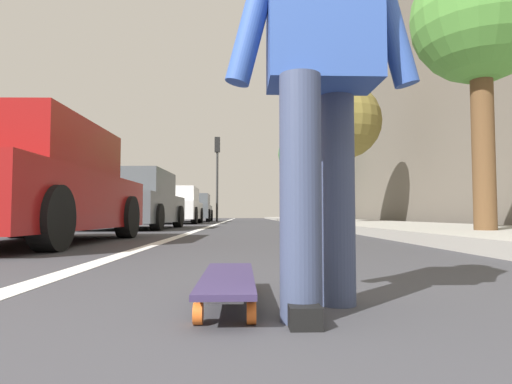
{
  "coord_description": "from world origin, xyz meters",
  "views": [
    {
      "loc": [
        -0.77,
        0.13,
        0.35
      ],
      "look_at": [
        8.04,
        -0.1,
        0.82
      ],
      "focal_mm": 30.35,
      "sensor_mm": 36.0,
      "label": 1
    }
  ],
  "objects_px": {
    "parked_car_end": "(194,208)",
    "parked_car_near": "(30,186)",
    "street_tree_far": "(306,155)",
    "parked_car_far": "(176,206)",
    "street_tree_near": "(480,20)",
    "parked_car_mid": "(135,201)",
    "skater_person": "(321,55)",
    "traffic_light": "(217,163)",
    "skateboard": "(228,281)",
    "street_tree_mid": "(343,122)"
  },
  "relations": [
    {
      "from": "street_tree_far",
      "to": "skater_person",
      "type": "bearing_deg",
      "value": 171.99
    },
    {
      "from": "parked_car_far",
      "to": "traffic_light",
      "type": "relative_size",
      "value": 0.98
    },
    {
      "from": "parked_car_far",
      "to": "traffic_light",
      "type": "xyz_separation_m",
      "value": [
        4.91,
        -1.4,
        2.37
      ]
    },
    {
      "from": "parked_car_near",
      "to": "parked_car_end",
      "type": "height_order",
      "value": "parked_car_end"
    },
    {
      "from": "skater_person",
      "to": "parked_car_far",
      "type": "height_order",
      "value": "skater_person"
    },
    {
      "from": "street_tree_near",
      "to": "skater_person",
      "type": "bearing_deg",
      "value": 144.76
    },
    {
      "from": "skateboard",
      "to": "parked_car_end",
      "type": "distance_m",
      "value": 22.03
    },
    {
      "from": "parked_car_end",
      "to": "street_tree_far",
      "type": "xyz_separation_m",
      "value": [
        -1.08,
        -5.99,
        2.8
      ]
    },
    {
      "from": "parked_car_mid",
      "to": "street_tree_far",
      "type": "bearing_deg",
      "value": -27.76
    },
    {
      "from": "skateboard",
      "to": "street_tree_far",
      "type": "height_order",
      "value": "street_tree_far"
    },
    {
      "from": "parked_car_end",
      "to": "street_tree_far",
      "type": "relative_size",
      "value": 0.85
    },
    {
      "from": "traffic_light",
      "to": "street_tree_far",
      "type": "distance_m",
      "value": 4.74
    },
    {
      "from": "skateboard",
      "to": "traffic_light",
      "type": "bearing_deg",
      "value": 3.79
    },
    {
      "from": "parked_car_mid",
      "to": "street_tree_far",
      "type": "xyz_separation_m",
      "value": [
        11.42,
        -6.01,
        2.82
      ]
    },
    {
      "from": "parked_car_far",
      "to": "parked_car_end",
      "type": "bearing_deg",
      "value": -1.15
    },
    {
      "from": "parked_car_end",
      "to": "street_tree_mid",
      "type": "relative_size",
      "value": 0.91
    },
    {
      "from": "parked_car_far",
      "to": "street_tree_mid",
      "type": "height_order",
      "value": "street_tree_mid"
    },
    {
      "from": "traffic_light",
      "to": "street_tree_far",
      "type": "height_order",
      "value": "street_tree_far"
    },
    {
      "from": "parked_car_near",
      "to": "street_tree_far",
      "type": "xyz_separation_m",
      "value": [
        17.09,
        -5.87,
        2.8
      ]
    },
    {
      "from": "skater_person",
      "to": "street_tree_mid",
      "type": "xyz_separation_m",
      "value": [
        12.38,
        -2.95,
        2.46
      ]
    },
    {
      "from": "parked_car_near",
      "to": "street_tree_near",
      "type": "bearing_deg",
      "value": -86.74
    },
    {
      "from": "parked_car_end",
      "to": "parked_car_near",
      "type": "bearing_deg",
      "value": -179.63
    },
    {
      "from": "parked_car_near",
      "to": "parked_car_mid",
      "type": "height_order",
      "value": "parked_car_near"
    },
    {
      "from": "parked_car_mid",
      "to": "street_tree_mid",
      "type": "height_order",
      "value": "street_tree_mid"
    },
    {
      "from": "skateboard",
      "to": "parked_car_near",
      "type": "height_order",
      "value": "parked_car_near"
    },
    {
      "from": "skater_person",
      "to": "parked_car_end",
      "type": "bearing_deg",
      "value": 7.88
    },
    {
      "from": "skater_person",
      "to": "street_tree_near",
      "type": "xyz_separation_m",
      "value": [
        4.17,
        -2.95,
        2.09
      ]
    },
    {
      "from": "skater_person",
      "to": "street_tree_mid",
      "type": "relative_size",
      "value": 0.35
    },
    {
      "from": "skater_person",
      "to": "street_tree_near",
      "type": "height_order",
      "value": "street_tree_near"
    },
    {
      "from": "parked_car_end",
      "to": "street_tree_mid",
      "type": "xyz_separation_m",
      "value": [
        -9.62,
        -5.99,
        2.68
      ]
    },
    {
      "from": "parked_car_near",
      "to": "street_tree_far",
      "type": "distance_m",
      "value": 18.29
    },
    {
      "from": "street_tree_far",
      "to": "parked_car_near",
      "type": "bearing_deg",
      "value": 161.04
    },
    {
      "from": "parked_car_mid",
      "to": "parked_car_end",
      "type": "height_order",
      "value": "parked_car_end"
    },
    {
      "from": "parked_car_end",
      "to": "parked_car_far",
      "type": "bearing_deg",
      "value": 178.85
    },
    {
      "from": "traffic_light",
      "to": "parked_car_end",
      "type": "bearing_deg",
      "value": 64.2
    },
    {
      "from": "parked_car_end",
      "to": "traffic_light",
      "type": "bearing_deg",
      "value": -115.8
    },
    {
      "from": "skateboard",
      "to": "street_tree_near",
      "type": "distance_m",
      "value": 5.97
    },
    {
      "from": "street_tree_far",
      "to": "skateboard",
      "type": "bearing_deg",
      "value": 171.0
    },
    {
      "from": "parked_car_mid",
      "to": "parked_car_far",
      "type": "bearing_deg",
      "value": 0.71
    },
    {
      "from": "parked_car_far",
      "to": "parked_car_end",
      "type": "height_order",
      "value": "parked_car_far"
    },
    {
      "from": "skater_person",
      "to": "street_tree_far",
      "type": "xyz_separation_m",
      "value": [
        20.93,
        -2.95,
        2.58
      ]
    },
    {
      "from": "parked_car_far",
      "to": "street_tree_near",
      "type": "xyz_separation_m",
      "value": [
        -12.3,
        -6.1,
        2.3
      ]
    },
    {
      "from": "parked_car_far",
      "to": "parked_car_end",
      "type": "distance_m",
      "value": 5.53
    },
    {
      "from": "parked_car_mid",
      "to": "parked_car_far",
      "type": "relative_size",
      "value": 0.94
    },
    {
      "from": "street_tree_near",
      "to": "parked_car_end",
      "type": "bearing_deg",
      "value": 18.56
    },
    {
      "from": "parked_car_near",
      "to": "traffic_light",
      "type": "xyz_separation_m",
      "value": [
        17.55,
        -1.17,
        2.39
      ]
    },
    {
      "from": "parked_car_far",
      "to": "parked_car_near",
      "type": "bearing_deg",
      "value": -178.96
    },
    {
      "from": "street_tree_far",
      "to": "parked_car_far",
      "type": "bearing_deg",
      "value": 126.14
    },
    {
      "from": "traffic_light",
      "to": "parked_car_near",
      "type": "bearing_deg",
      "value": 176.18
    },
    {
      "from": "traffic_light",
      "to": "street_tree_near",
      "type": "height_order",
      "value": "traffic_light"
    }
  ]
}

